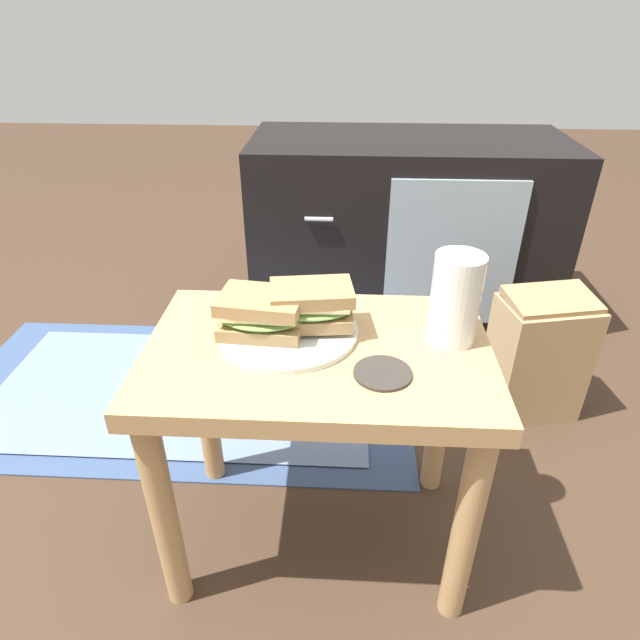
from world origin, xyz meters
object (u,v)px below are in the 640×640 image
Objects in this scene: coaster at (383,373)px; plate at (288,331)px; sandwich_back at (312,305)px; beer_glass at (455,300)px; tv_cabinet at (404,230)px; sandwich_front at (262,313)px; paper_bag at (537,356)px.

plate is at bearing 145.22° from coaster.
sandwich_back is 1.02× the size of beer_glass.
sandwich_back is at bearing 13.28° from plate.
coaster is at bearing -137.70° from beer_glass.
tv_cabinet is 0.96m from sandwich_back.
sandwich_front reaches higher than coaster.
tv_cabinet is 0.94m from beer_glass.
sandwich_front is at bearing -166.72° from sandwich_back.
sandwich_front is 0.22m from coaster.
coaster is 0.26× the size of paper_bag.
plate reaches higher than paper_bag.
coaster is at bearing -131.23° from paper_bag.
coaster is (-0.13, -1.02, 0.17)m from tv_cabinet.
sandwich_back is 0.74m from paper_bag.
plate is at bearing 179.52° from beer_glass.
plate is 1.55× the size of sandwich_back.
tv_cabinet is 6.35× the size of sandwich_front.
sandwich_back is 0.17m from coaster.
plate is at bearing -166.72° from sandwich_back.
tv_cabinet is 0.97m from plate.
paper_bag is (0.54, 0.37, -0.34)m from sandwich_back.
beer_glass is at bearing 1.35° from sandwich_front.
coaster is at bearing -34.78° from plate.
sandwich_back is (0.04, 0.01, 0.05)m from plate.
sandwich_back reaches higher than coaster.
beer_glass is (-0.01, -0.91, 0.24)m from tv_cabinet.
sandwich_front is (-0.04, -0.01, 0.04)m from plate.
sandwich_front is 1.72× the size of coaster.
sandwich_back is at bearing -145.43° from paper_bag.
beer_glass reaches higher than plate.
beer_glass is at bearing -129.22° from paper_bag.
plate is at bearing 13.28° from sandwich_front.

